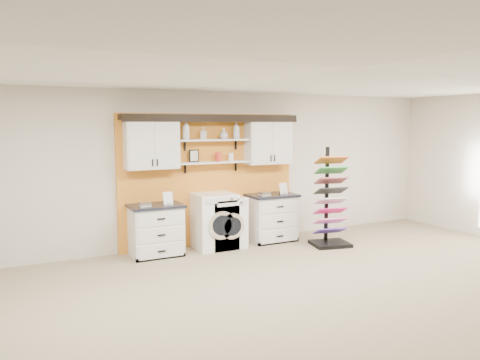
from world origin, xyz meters
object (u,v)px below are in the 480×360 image
sample_rack (330,215)px  base_cabinet_right (272,217)px  base_cabinet_left (156,230)px  dryer (224,222)px  washer (214,221)px

sample_rack → base_cabinet_right: bearing=147.1°
sample_rack → base_cabinet_left: bearing=177.9°
dryer → base_cabinet_right: bearing=0.2°
base_cabinet_left → base_cabinet_right: base_cabinet_right is taller
base_cabinet_left → dryer: 1.27m
base_cabinet_right → dryer: 0.99m
base_cabinet_left → dryer: dryer is taller
base_cabinet_right → dryer: size_ratio=1.00×
washer → sample_rack: (1.97, -0.78, 0.06)m
base_cabinet_left → washer: washer is taller
washer → sample_rack: sample_rack is taller
base_cabinet_right → sample_rack: (0.78, -0.78, 0.11)m
base_cabinet_left → washer: 1.07m
washer → sample_rack: size_ratio=0.55×
base_cabinet_right → dryer: bearing=-179.8°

